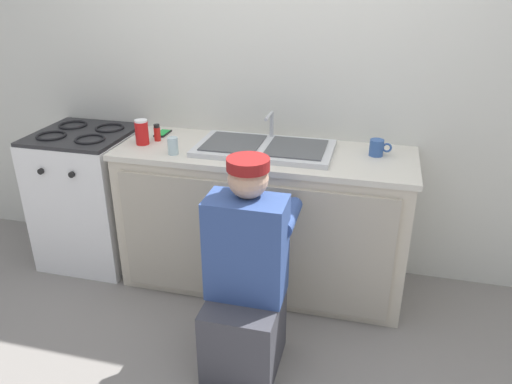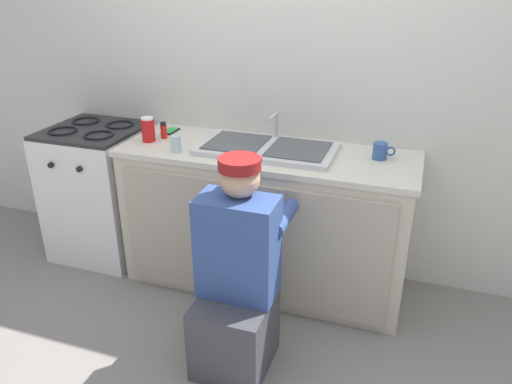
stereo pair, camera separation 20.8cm
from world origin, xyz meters
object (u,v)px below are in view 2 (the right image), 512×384
object	(u,v)px
spice_bottle_red	(164,130)
stove_range	(101,191)
plumber_person	(237,284)
water_glass	(176,144)
sink_double_basin	(267,148)
cell_phone	(170,131)
coffee_mug	(380,151)
soda_cup_red	(148,129)

from	to	relation	value
spice_bottle_red	stove_range	bearing A→B (deg)	-178.05
plumber_person	water_glass	world-z (taller)	plumber_person
spice_bottle_red	sink_double_basin	bearing A→B (deg)	-1.30
sink_double_basin	cell_phone	world-z (taller)	sink_double_basin
coffee_mug	spice_bottle_red	bearing A→B (deg)	-177.35
sink_double_basin	spice_bottle_red	xyz separation A→B (m)	(-0.69, 0.02, 0.03)
stove_range	plumber_person	size ratio (longest dim) A/B	0.84
cell_phone	water_glass	distance (m)	0.40
water_glass	coffee_mug	xyz separation A→B (m)	(1.14, 0.26, -0.00)
sink_double_basin	coffee_mug	size ratio (longest dim) A/B	6.35
spice_bottle_red	cell_phone	bearing A→B (deg)	100.67
cell_phone	soda_cup_red	world-z (taller)	soda_cup_red
soda_cup_red	water_glass	size ratio (longest dim) A/B	1.52
sink_double_basin	soda_cup_red	distance (m)	0.75
coffee_mug	spice_bottle_red	world-z (taller)	spice_bottle_red
spice_bottle_red	soda_cup_red	bearing A→B (deg)	-126.01
soda_cup_red	water_glass	distance (m)	0.28
water_glass	spice_bottle_red	bearing A→B (deg)	133.18
stove_range	cell_phone	size ratio (longest dim) A/B	6.63
cell_phone	water_glass	world-z (taller)	water_glass
sink_double_basin	spice_bottle_red	distance (m)	0.69
water_glass	spice_bottle_red	world-z (taller)	spice_bottle_red
stove_range	soda_cup_red	world-z (taller)	soda_cup_red
stove_range	coffee_mug	xyz separation A→B (m)	(1.86, 0.08, 0.49)
cell_phone	soda_cup_red	bearing A→B (deg)	-99.67
stove_range	water_glass	world-z (taller)	water_glass
soda_cup_red	coffee_mug	size ratio (longest dim) A/B	1.21
coffee_mug	cell_phone	bearing A→B (deg)	177.15
water_glass	stove_range	bearing A→B (deg)	165.47
spice_bottle_red	coffee_mug	bearing A→B (deg)	2.65
plumber_person	coffee_mug	bearing A→B (deg)	55.60
sink_double_basin	water_glass	size ratio (longest dim) A/B	8.00
cell_phone	coffee_mug	distance (m)	1.36
sink_double_basin	stove_range	distance (m)	1.30
sink_double_basin	cell_phone	bearing A→B (deg)	168.51
soda_cup_red	spice_bottle_red	size ratio (longest dim) A/B	1.45
plumber_person	water_glass	distance (m)	0.94
stove_range	water_glass	bearing A→B (deg)	-14.53
plumber_person	soda_cup_red	size ratio (longest dim) A/B	7.26
stove_range	water_glass	distance (m)	0.89
stove_range	spice_bottle_red	bearing A→B (deg)	1.95
cell_phone	water_glass	bearing A→B (deg)	-57.11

